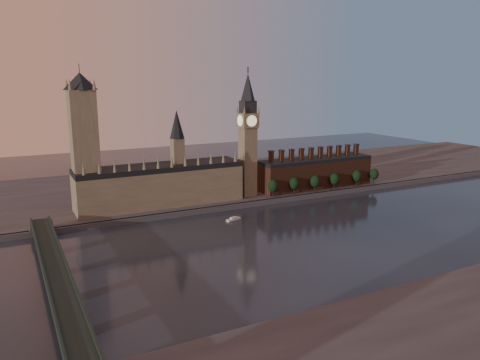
# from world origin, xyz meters

# --- Properties ---
(ground) EXTENTS (900.00, 900.00, 0.00)m
(ground) POSITION_xyz_m (0.00, 0.00, 0.00)
(ground) COLOR black
(ground) RESTS_ON ground
(north_bank) EXTENTS (900.00, 182.00, 4.00)m
(north_bank) POSITION_xyz_m (0.00, 178.04, 2.00)
(north_bank) COLOR #4E4E53
(north_bank) RESTS_ON ground
(palace_of_westminster) EXTENTS (130.00, 30.30, 74.00)m
(palace_of_westminster) POSITION_xyz_m (-64.41, 114.91, 21.63)
(palace_of_westminster) COLOR #7B7358
(palace_of_westminster) RESTS_ON north_bank
(victoria_tower) EXTENTS (24.00, 24.00, 108.00)m
(victoria_tower) POSITION_xyz_m (-120.00, 115.00, 59.09)
(victoria_tower) COLOR #7B7358
(victoria_tower) RESTS_ON north_bank
(big_ben) EXTENTS (15.00, 15.00, 107.00)m
(big_ben) POSITION_xyz_m (10.00, 110.00, 56.83)
(big_ben) COLOR #7B7358
(big_ben) RESTS_ON north_bank
(chimney_block) EXTENTS (110.00, 25.00, 37.00)m
(chimney_block) POSITION_xyz_m (80.00, 110.00, 17.82)
(chimney_block) COLOR #4E2C1E
(chimney_block) RESTS_ON north_bank
(embankment_tree_0) EXTENTS (8.60, 8.60, 14.88)m
(embankment_tree_0) POSITION_xyz_m (26.52, 95.38, 13.47)
(embankment_tree_0) COLOR black
(embankment_tree_0) RESTS_ON north_bank
(embankment_tree_1) EXTENTS (8.60, 8.60, 14.88)m
(embankment_tree_1) POSITION_xyz_m (47.62, 95.46, 13.47)
(embankment_tree_1) COLOR black
(embankment_tree_1) RESTS_ON north_bank
(embankment_tree_2) EXTENTS (8.60, 8.60, 14.88)m
(embankment_tree_2) POSITION_xyz_m (68.47, 93.97, 13.47)
(embankment_tree_2) COLOR black
(embankment_tree_2) RESTS_ON north_bank
(embankment_tree_3) EXTENTS (8.60, 8.60, 14.88)m
(embankment_tree_3) POSITION_xyz_m (89.87, 93.99, 13.47)
(embankment_tree_3) COLOR black
(embankment_tree_3) RESTS_ON north_bank
(embankment_tree_4) EXTENTS (8.60, 8.60, 14.88)m
(embankment_tree_4) POSITION_xyz_m (116.88, 95.48, 13.47)
(embankment_tree_4) COLOR black
(embankment_tree_4) RESTS_ON north_bank
(embankment_tree_5) EXTENTS (8.60, 8.60, 14.88)m
(embankment_tree_5) POSITION_xyz_m (136.94, 94.57, 13.47)
(embankment_tree_5) COLOR black
(embankment_tree_5) RESTS_ON north_bank
(westminster_bridge) EXTENTS (14.00, 200.00, 11.55)m
(westminster_bridge) POSITION_xyz_m (-155.00, -2.70, 7.44)
(westminster_bridge) COLOR black
(westminster_bridge) RESTS_ON ground
(river_boat) EXTENTS (12.40, 6.75, 2.38)m
(river_boat) POSITION_xyz_m (-26.65, 62.97, 0.91)
(river_boat) COLOR silver
(river_boat) RESTS_ON ground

